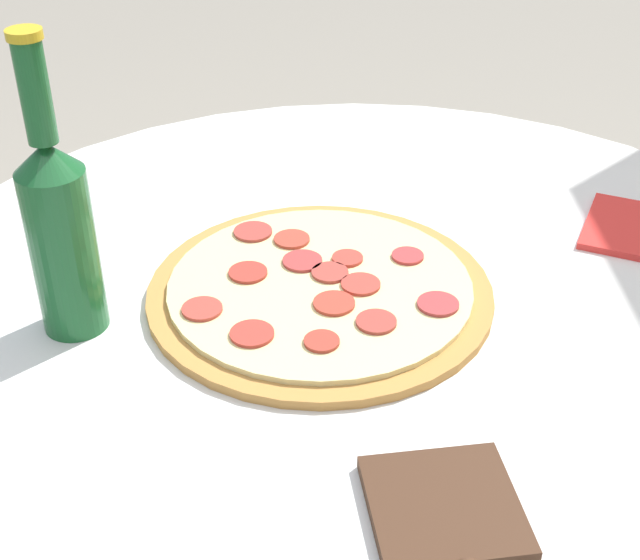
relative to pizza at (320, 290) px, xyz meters
name	(u,v)px	position (x,y,z in m)	size (l,w,h in m)	color
table	(368,419)	(0.01, 0.05, -0.17)	(1.06, 1.06, 0.72)	silver
pizza	(320,290)	(0.00, 0.00, 0.00)	(0.35, 0.35, 0.02)	#B77F3D
beer_bottle	(60,227)	(0.05, -0.24, 0.10)	(0.06, 0.06, 0.29)	#195628
pizza_paddle	(456,542)	(0.32, 0.10, 0.00)	(0.24, 0.13, 0.02)	#422819
napkin	(621,226)	(-0.14, 0.35, 0.00)	(0.15, 0.13, 0.01)	red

